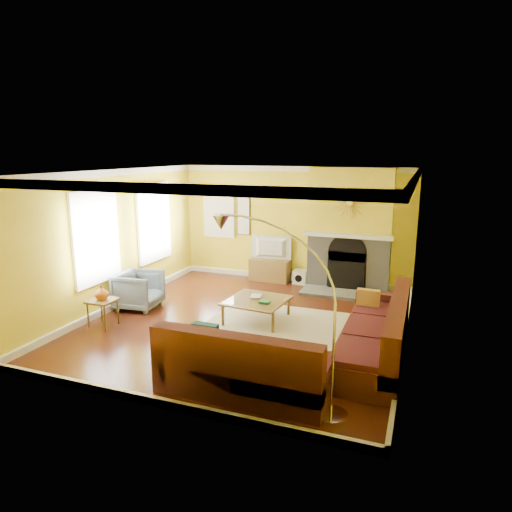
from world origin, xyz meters
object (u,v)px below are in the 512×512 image
at_px(sectional_sofa, 300,327).
at_px(media_console, 270,270).
at_px(coffee_table, 257,310).
at_px(side_table, 103,313).
at_px(armchair, 139,290).
at_px(arc_lamp, 281,318).

height_order(sectional_sofa, media_console, sectional_sofa).
height_order(coffee_table, side_table, side_table).
xyz_separation_m(sectional_sofa, armchair, (-3.54, 0.95, -0.08)).
distance_m(armchair, arc_lamp, 4.51).
bearing_deg(armchair, sectional_sofa, -111.59).
bearing_deg(sectional_sofa, side_table, -178.69).
relative_size(armchair, side_table, 1.65).
height_order(sectional_sofa, coffee_table, sectional_sofa).
bearing_deg(media_console, armchair, -122.62).
relative_size(coffee_table, arc_lamp, 0.45).
xyz_separation_m(media_console, arc_lamp, (1.91, -5.25, 0.89)).
relative_size(coffee_table, side_table, 2.12).
bearing_deg(coffee_table, sectional_sofa, -45.04).
bearing_deg(coffee_table, side_table, -153.79).
bearing_deg(side_table, media_console, 64.52).
xyz_separation_m(sectional_sofa, media_console, (-1.76, 3.73, -0.19)).
height_order(media_console, arc_lamp, arc_lamp).
bearing_deg(armchair, side_table, 171.34).
xyz_separation_m(coffee_table, arc_lamp, (1.28, -2.64, 0.95)).
bearing_deg(armchair, arc_lamp, -130.28).
bearing_deg(arc_lamp, sectional_sofa, 95.90).
bearing_deg(coffee_table, armchair, -175.91).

